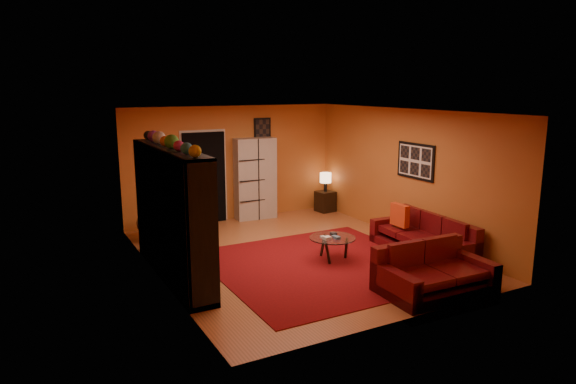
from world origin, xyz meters
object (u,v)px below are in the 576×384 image
loveseat (431,273)px  bowl_chair (156,223)px  side_table (325,201)px  tv (176,218)px  sofa (425,238)px  table_lamp (326,178)px  entertainment_unit (172,213)px  storage_cabinet (255,179)px  coffee_table (332,240)px

loveseat → bowl_chair: loveseat is taller
side_table → tv: bearing=-149.3°
tv → bowl_chair: 2.37m
sofa → table_lamp: bearing=91.7°
entertainment_unit → storage_cabinet: 3.92m
storage_cabinet → tv: bearing=-129.3°
loveseat → coffee_table: loveseat is taller
sofa → coffee_table: size_ratio=2.65×
bowl_chair → tv: bearing=-95.7°
entertainment_unit → bowl_chair: 2.31m
sofa → storage_cabinet: bearing=117.1°
loveseat → side_table: size_ratio=3.40×
table_lamp → loveseat: bearing=-104.4°
entertainment_unit → storage_cabinet: bearing=45.7°
entertainment_unit → loveseat: size_ratio=1.77×
sofa → table_lamp: size_ratio=4.69×
loveseat → storage_cabinet: (-0.51, 5.21, 0.65)m
tv → table_lamp: bearing=-59.3°
loveseat → table_lamp: table_lamp is taller
tv → storage_cabinet: (2.69, 2.88, -0.05)m
tv → loveseat: tv is taller
loveseat → storage_cabinet: storage_cabinet is taller
sofa → tv: bearing=171.2°
sofa → storage_cabinet: (-1.67, 3.84, 0.65)m
entertainment_unit → loveseat: bearing=-36.6°
loveseat → table_lamp: 5.18m
tv → loveseat: (3.19, -2.33, -0.71)m
entertainment_unit → storage_cabinet: size_ratio=1.60×
storage_cabinet → loveseat: bearing=-80.7°
entertainment_unit → bowl_chair: bearing=82.8°
storage_cabinet → table_lamp: bearing=-3.5°
loveseat → side_table: (1.28, 4.99, -0.03)m
storage_cabinet → bowl_chair: 2.61m
coffee_table → bowl_chair: size_ratio=1.04×
entertainment_unit → sofa: (4.41, -1.04, -0.76)m
storage_cabinet → side_table: 1.93m
table_lamp → bowl_chair: bearing=-174.7°
sofa → bowl_chair: 5.24m
entertainment_unit → storage_cabinet: entertainment_unit is taller
tv → sofa: bearing=-102.4°
entertainment_unit → coffee_table: 2.83m
side_table → table_lamp: table_lamp is taller
tv → bowl_chair: (0.23, 2.27, -0.65)m
sofa → side_table: bearing=91.7°
coffee_table → entertainment_unit: bearing=168.7°
entertainment_unit → coffee_table: bearing=-11.3°
bowl_chair → table_lamp: table_lamp is taller
entertainment_unit → sofa: entertainment_unit is taller
coffee_table → bowl_chair: bowl_chair is taller
entertainment_unit → side_table: size_ratio=6.00×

